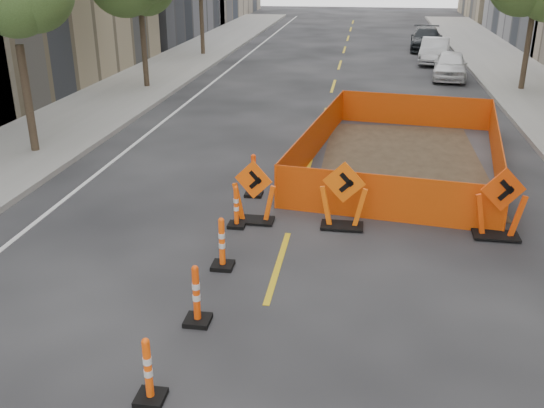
% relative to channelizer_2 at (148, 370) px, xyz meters
% --- Properties ---
extents(ground_plane, '(140.00, 140.00, 0.00)m').
position_rel_channelizer_2_xyz_m(ground_plane, '(1.17, 0.13, -0.50)').
color(ground_plane, black).
extents(sidewalk_left, '(4.00, 90.00, 0.15)m').
position_rel_channelizer_2_xyz_m(sidewalk_left, '(-7.83, 12.13, -0.43)').
color(sidewalk_left, gray).
rests_on(sidewalk_left, ground).
extents(tree_l_b, '(2.80, 2.80, 5.95)m').
position_rel_channelizer_2_xyz_m(tree_l_b, '(-7.23, 10.13, 4.02)').
color(tree_l_b, '#382B1E').
rests_on(tree_l_b, ground).
extents(channelizer_2, '(0.40, 0.40, 1.01)m').
position_rel_channelizer_2_xyz_m(channelizer_2, '(0.00, 0.00, 0.00)').
color(channelizer_2, '#F64E0A').
rests_on(channelizer_2, ground).
extents(channelizer_3, '(0.42, 0.42, 1.07)m').
position_rel_channelizer_2_xyz_m(channelizer_3, '(0.14, 1.94, 0.03)').
color(channelizer_3, '#E24209').
rests_on(channelizer_3, ground).
extents(channelizer_4, '(0.42, 0.42, 1.06)m').
position_rel_channelizer_2_xyz_m(channelizer_4, '(0.11, 3.89, 0.03)').
color(channelizer_4, '#FE510A').
rests_on(channelizer_4, ground).
extents(channelizer_5, '(0.38, 0.38, 0.97)m').
position_rel_channelizer_2_xyz_m(channelizer_5, '(-0.02, 5.83, -0.02)').
color(channelizer_5, '#F64F0A').
rests_on(channelizer_5, ground).
extents(channelizer_6, '(0.43, 0.43, 1.10)m').
position_rel_channelizer_2_xyz_m(channelizer_6, '(0.01, 7.78, 0.05)').
color(channelizer_6, '#FF430A').
rests_on(channelizer_6, ground).
extents(chevron_sign_left, '(1.10, 0.80, 1.49)m').
position_rel_channelizer_2_xyz_m(chevron_sign_left, '(0.32, 6.15, 0.24)').
color(chevron_sign_left, '#F2540A').
rests_on(chevron_sign_left, ground).
extents(chevron_sign_center, '(1.12, 0.76, 1.57)m').
position_rel_channelizer_2_xyz_m(chevron_sign_center, '(2.33, 6.14, 0.28)').
color(chevron_sign_center, '#ED5A0A').
rests_on(chevron_sign_center, ground).
extents(chevron_sign_right, '(1.19, 0.85, 1.62)m').
position_rel_channelizer_2_xyz_m(chevron_sign_right, '(5.65, 6.13, 0.31)').
color(chevron_sign_right, '#D63D09').
rests_on(chevron_sign_right, ground).
extents(safety_fence, '(6.34, 9.47, 1.11)m').
position_rel_channelizer_2_xyz_m(safety_fence, '(3.86, 11.08, 0.05)').
color(safety_fence, '#E4540C').
rests_on(safety_fence, ground).
extents(parked_car_near, '(2.04, 4.09, 1.34)m').
position_rel_channelizer_2_xyz_m(parked_car_near, '(6.73, 24.79, 0.17)').
color(parked_car_near, white).
rests_on(parked_car_near, ground).
extents(parked_car_mid, '(2.08, 4.36, 1.38)m').
position_rel_channelizer_2_xyz_m(parked_car_mid, '(6.42, 29.61, 0.19)').
color(parked_car_mid, '#ACADB1').
rests_on(parked_car_mid, ground).
extents(parked_car_far, '(2.28, 4.93, 1.40)m').
position_rel_channelizer_2_xyz_m(parked_car_far, '(6.36, 34.76, 0.19)').
color(parked_car_far, black).
rests_on(parked_car_far, ground).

